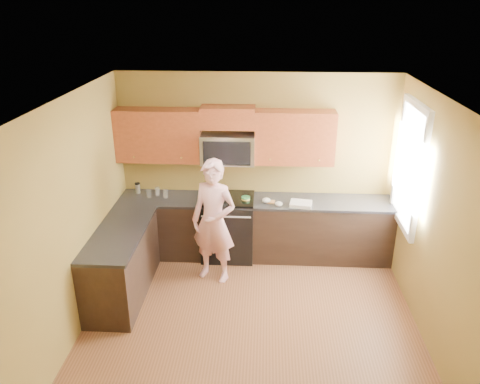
# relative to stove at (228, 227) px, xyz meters

# --- Properties ---
(floor) EXTENTS (4.00, 4.00, 0.00)m
(floor) POSITION_rel_stove_xyz_m (0.40, -1.68, -0.47)
(floor) COLOR brown
(floor) RESTS_ON ground
(ceiling) EXTENTS (4.00, 4.00, 0.00)m
(ceiling) POSITION_rel_stove_xyz_m (0.40, -1.68, 2.23)
(ceiling) COLOR white
(ceiling) RESTS_ON ground
(wall_back) EXTENTS (4.00, 0.00, 4.00)m
(wall_back) POSITION_rel_stove_xyz_m (0.40, 0.32, 0.88)
(wall_back) COLOR olive
(wall_back) RESTS_ON ground
(wall_front) EXTENTS (4.00, 0.00, 4.00)m
(wall_front) POSITION_rel_stove_xyz_m (0.40, -3.67, 0.88)
(wall_front) COLOR olive
(wall_front) RESTS_ON ground
(wall_left) EXTENTS (0.00, 4.00, 4.00)m
(wall_left) POSITION_rel_stove_xyz_m (-1.60, -1.68, 0.88)
(wall_left) COLOR olive
(wall_left) RESTS_ON ground
(wall_right) EXTENTS (0.00, 4.00, 4.00)m
(wall_right) POSITION_rel_stove_xyz_m (2.40, -1.68, 0.88)
(wall_right) COLOR olive
(wall_right) RESTS_ON ground
(cabinet_back_run) EXTENTS (4.00, 0.60, 0.88)m
(cabinet_back_run) POSITION_rel_stove_xyz_m (0.40, 0.02, -0.03)
(cabinet_back_run) COLOR black
(cabinet_back_run) RESTS_ON floor
(cabinet_left_run) EXTENTS (0.60, 1.60, 0.88)m
(cabinet_left_run) POSITION_rel_stove_xyz_m (-1.30, -1.08, -0.03)
(cabinet_left_run) COLOR black
(cabinet_left_run) RESTS_ON floor
(countertop_back) EXTENTS (4.00, 0.62, 0.04)m
(countertop_back) POSITION_rel_stove_xyz_m (0.40, 0.01, 0.43)
(countertop_back) COLOR black
(countertop_back) RESTS_ON cabinet_back_run
(countertop_left) EXTENTS (0.62, 1.60, 0.04)m
(countertop_left) POSITION_rel_stove_xyz_m (-1.29, -1.08, 0.43)
(countertop_left) COLOR black
(countertop_left) RESTS_ON cabinet_left_run
(stove) EXTENTS (0.76, 0.65, 0.95)m
(stove) POSITION_rel_stove_xyz_m (0.00, 0.00, 0.00)
(stove) COLOR black
(stove) RESTS_ON floor
(microwave) EXTENTS (0.76, 0.40, 0.42)m
(microwave) POSITION_rel_stove_xyz_m (0.00, 0.12, 0.97)
(microwave) COLOR silver
(microwave) RESTS_ON wall_back
(upper_cab_left) EXTENTS (1.22, 0.33, 0.75)m
(upper_cab_left) POSITION_rel_stove_xyz_m (-0.99, 0.16, 0.97)
(upper_cab_left) COLOR brown
(upper_cab_left) RESTS_ON wall_back
(upper_cab_right) EXTENTS (1.12, 0.33, 0.75)m
(upper_cab_right) POSITION_rel_stove_xyz_m (0.94, 0.16, 0.97)
(upper_cab_right) COLOR brown
(upper_cab_right) RESTS_ON wall_back
(upper_cab_over_mw) EXTENTS (0.76, 0.33, 0.30)m
(upper_cab_over_mw) POSITION_rel_stove_xyz_m (0.00, 0.16, 1.62)
(upper_cab_over_mw) COLOR brown
(upper_cab_over_mw) RESTS_ON wall_back
(window) EXTENTS (0.06, 1.06, 1.66)m
(window) POSITION_rel_stove_xyz_m (2.38, -0.48, 1.17)
(window) COLOR white
(window) RESTS_ON wall_right
(woman) EXTENTS (0.74, 0.61, 1.73)m
(woman) POSITION_rel_stove_xyz_m (-0.14, -0.62, 0.39)
(woman) COLOR pink
(woman) RESTS_ON floor
(frying_pan) EXTENTS (0.27, 0.44, 0.06)m
(frying_pan) POSITION_rel_stove_xyz_m (-0.10, -0.26, 0.47)
(frying_pan) COLOR black
(frying_pan) RESTS_ON stove
(butter_tub) EXTENTS (0.16, 0.16, 0.09)m
(butter_tub) POSITION_rel_stove_xyz_m (0.27, -0.05, 0.45)
(butter_tub) COLOR yellow
(butter_tub) RESTS_ON countertop_back
(toast_slice) EXTENTS (0.12, 0.12, 0.01)m
(toast_slice) POSITION_rel_stove_xyz_m (0.63, -0.07, 0.45)
(toast_slice) COLOR #B27F47
(toast_slice) RESTS_ON countertop_back
(napkin_a) EXTENTS (0.14, 0.14, 0.06)m
(napkin_a) POSITION_rel_stove_xyz_m (0.74, -0.18, 0.48)
(napkin_a) COLOR silver
(napkin_a) RESTS_ON countertop_back
(napkin_b) EXTENTS (0.13, 0.15, 0.07)m
(napkin_b) POSITION_rel_stove_xyz_m (0.56, -0.08, 0.48)
(napkin_b) COLOR silver
(napkin_b) RESTS_ON countertop_back
(dish_towel) EXTENTS (0.34, 0.29, 0.05)m
(dish_towel) POSITION_rel_stove_xyz_m (1.05, -0.15, 0.47)
(dish_towel) COLOR white
(dish_towel) RESTS_ON countertop_back
(travel_mug) EXTENTS (0.08, 0.08, 0.16)m
(travel_mug) POSITION_rel_stove_xyz_m (-1.37, 0.16, 0.45)
(travel_mug) COLOR silver
(travel_mug) RESTS_ON countertop_back
(glass_a) EXTENTS (0.09, 0.09, 0.12)m
(glass_a) POSITION_rel_stove_xyz_m (-1.16, 0.01, 0.51)
(glass_a) COLOR silver
(glass_a) RESTS_ON countertop_back
(glass_b) EXTENTS (0.08, 0.08, 0.12)m
(glass_b) POSITION_rel_stove_xyz_m (-1.06, 0.12, 0.51)
(glass_b) COLOR silver
(glass_b) RESTS_ON countertop_back
(glass_c) EXTENTS (0.09, 0.09, 0.12)m
(glass_c) POSITION_rel_stove_xyz_m (-0.92, 0.03, 0.51)
(glass_c) COLOR silver
(glass_c) RESTS_ON countertop_back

